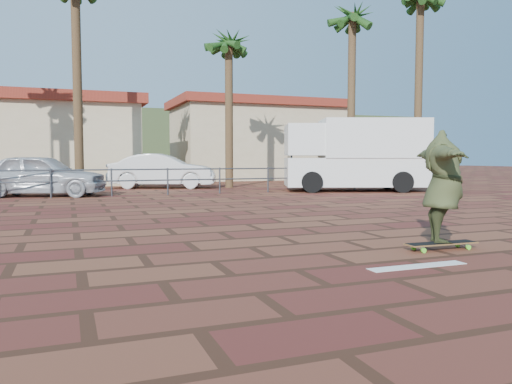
# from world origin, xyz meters

# --- Properties ---
(ground) EXTENTS (120.00, 120.00, 0.00)m
(ground) POSITION_xyz_m (0.00, 0.00, 0.00)
(ground) COLOR brown
(ground) RESTS_ON ground
(paint_stripe) EXTENTS (1.40, 0.22, 0.01)m
(paint_stripe) POSITION_xyz_m (0.70, -1.20, 0.00)
(paint_stripe) COLOR white
(paint_stripe) RESTS_ON ground
(guardrail) EXTENTS (24.06, 0.06, 1.00)m
(guardrail) POSITION_xyz_m (0.00, 12.00, 0.68)
(guardrail) COLOR #47494F
(guardrail) RESTS_ON ground
(palm_center) EXTENTS (2.40, 2.40, 7.75)m
(palm_center) POSITION_xyz_m (3.50, 15.50, 6.36)
(palm_center) COLOR brown
(palm_center) RESTS_ON ground
(palm_right) EXTENTS (2.40, 2.40, 9.05)m
(palm_right) POSITION_xyz_m (9.00, 14.00, 7.58)
(palm_right) COLOR brown
(palm_right) RESTS_ON ground
(palm_far_right) EXTENTS (2.40, 2.40, 10.05)m
(palm_far_right) POSITION_xyz_m (12.00, 13.00, 8.51)
(palm_far_right) COLOR brown
(palm_far_right) RESTS_ON ground
(building_west) EXTENTS (12.60, 7.60, 4.50)m
(building_west) POSITION_xyz_m (-6.00, 22.00, 2.28)
(building_west) COLOR beige
(building_west) RESTS_ON ground
(building_east) EXTENTS (10.60, 6.60, 5.00)m
(building_east) POSITION_xyz_m (8.00, 24.00, 2.54)
(building_east) COLOR beige
(building_east) RESTS_ON ground
(hill_front) EXTENTS (70.00, 18.00, 6.00)m
(hill_front) POSITION_xyz_m (0.00, 50.00, 3.00)
(hill_front) COLOR #384C28
(hill_front) RESTS_ON ground
(longboard) EXTENTS (1.17, 0.30, 0.11)m
(longboard) POSITION_xyz_m (1.77, -0.40, 0.09)
(longboard) COLOR olive
(longboard) RESTS_ON ground
(skateboarder) EXTENTS (1.38, 2.11, 1.68)m
(skateboarder) POSITION_xyz_m (1.77, -0.40, 0.96)
(skateboarder) COLOR #3B4324
(skateboarder) RESTS_ON longboard
(campervan) EXTENTS (6.12, 4.16, 2.93)m
(campervan) POSITION_xyz_m (7.69, 11.48, 1.54)
(campervan) COLOR silver
(campervan) RESTS_ON ground
(car_silver) EXTENTS (4.78, 3.05, 1.51)m
(car_silver) POSITION_xyz_m (-4.32, 13.00, 0.76)
(car_silver) COLOR #B9BCC1
(car_silver) RESTS_ON ground
(car_white) EXTENTS (4.97, 3.11, 1.55)m
(car_white) POSITION_xyz_m (0.57, 16.20, 0.77)
(car_white) COLOR silver
(car_white) RESTS_ON ground
(street_sign) EXTENTS (0.39, 0.17, 1.99)m
(street_sign) POSITION_xyz_m (10.39, 10.00, 1.39)
(street_sign) COLOR gray
(street_sign) RESTS_ON ground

